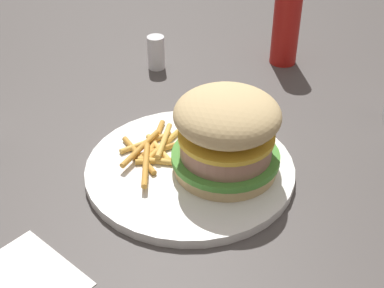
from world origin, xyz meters
The scene contains 8 objects.
ground_plane centered at (0.00, 0.00, 0.00)m, with size 1.60×1.60×0.00m, color #47423F.
plate centered at (0.00, -0.01, 0.01)m, with size 0.25×0.25×0.01m, color white.
sandwich centered at (-0.03, 0.02, 0.06)m, with size 0.13×0.13×0.10m.
fries_pile centered at (0.02, -0.06, 0.02)m, with size 0.11×0.10×0.01m.
napkin centered at (0.24, 0.01, 0.00)m, with size 0.11×0.11×0.00m, color white.
fork centered at (0.24, 0.02, 0.00)m, with size 0.10×0.16×0.00m.
ketchup_bottle centered at (-0.32, -0.14, 0.07)m, with size 0.04×0.04×0.14m, color #B21914.
salt_shaker centered at (-0.14, -0.26, 0.03)m, with size 0.03×0.03×0.06m, color white.
Camera 1 is at (0.33, 0.38, 0.41)m, focal length 49.87 mm.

